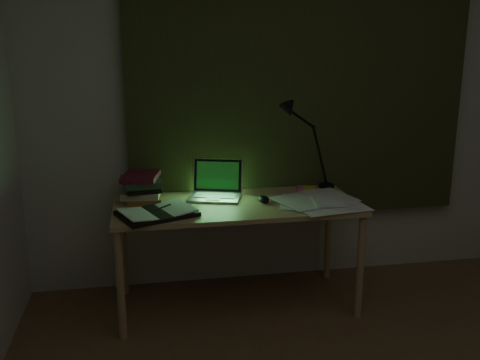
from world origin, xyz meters
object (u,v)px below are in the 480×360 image
Objects in this scene: open_textbook at (157,213)px; loose_papers at (317,201)px; book_stack at (141,186)px; desk_lamp at (328,145)px; desk at (236,255)px; laptop at (214,181)px.

open_textbook reaches higher than loose_papers.
desk_lamp reaches higher than book_stack.
desk is 4.13× the size of laptop.
desk is 0.91m from desk_lamp.
laptop reaches higher than loose_papers.
book_stack is at bearing -172.83° from desk_lamp.
book_stack is (-0.55, 0.16, 0.41)m from desk.
open_textbook reaches higher than desk.
book_stack is 1.05m from loose_papers.
laptop is at bearing -5.96° from book_stack.
laptop is 0.44m from book_stack.
book_stack is (-0.43, 0.05, -0.02)m from laptop.
desk is at bearing -28.42° from laptop.
laptop is 0.87× the size of open_textbook.
desk_lamp reaches higher than open_textbook.
open_textbook is 1.51× the size of book_stack.
open_textbook is at bearing -75.17° from book_stack.
desk is 2.56× the size of desk_lamp.
laptop is 0.62× the size of desk_lamp.
loose_papers is (1.01, -0.24, -0.08)m from book_stack.
loose_papers is 0.72× the size of desk_lamp.
loose_papers is at bearing -9.80° from desk.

